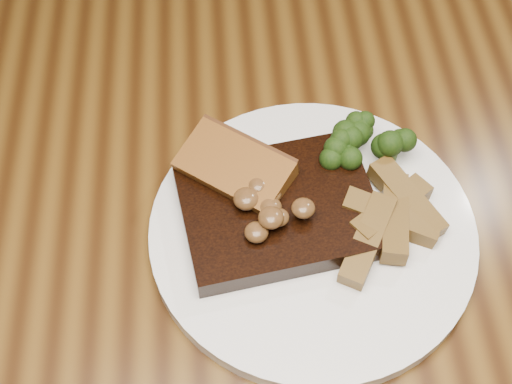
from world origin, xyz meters
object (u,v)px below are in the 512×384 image
(dining_table, at_px, (246,250))
(garlic_bread, at_px, (235,181))
(plate, at_px, (312,233))
(chair_far, at_px, (324,29))
(potato_wedges, at_px, (368,205))
(steak, at_px, (279,210))

(dining_table, distance_m, garlic_bread, 0.12)
(dining_table, relative_size, plate, 5.27)
(dining_table, bearing_deg, chair_far, 73.06)
(garlic_bread, relative_size, potato_wedges, 0.89)
(dining_table, distance_m, potato_wedges, 0.17)
(potato_wedges, bearing_deg, chair_far, 84.31)
(chair_far, height_order, steak, chair_far)
(dining_table, xyz_separation_m, potato_wedges, (0.11, -0.03, 0.12))
(chair_far, relative_size, potato_wedges, 6.97)
(chair_far, bearing_deg, potato_wedges, 90.13)
(dining_table, distance_m, steak, 0.12)
(garlic_bread, bearing_deg, dining_table, -16.48)
(dining_table, height_order, plate, plate)
(steak, bearing_deg, plate, -34.82)
(dining_table, height_order, garlic_bread, garlic_bread)
(garlic_bread, bearing_deg, plate, -0.90)
(plate, height_order, garlic_bread, garlic_bread)
(chair_far, xyz_separation_m, potato_wedges, (-0.06, -0.60, 0.34))
(chair_far, height_order, garlic_bread, chair_far)
(dining_table, height_order, steak, steak)
(garlic_bread, height_order, potato_wedges, potato_wedges)
(garlic_bread, bearing_deg, steak, -8.20)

